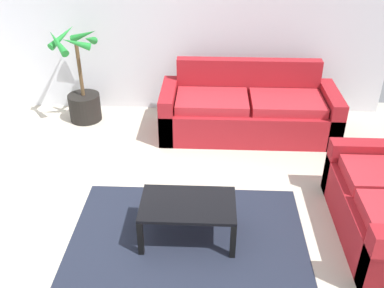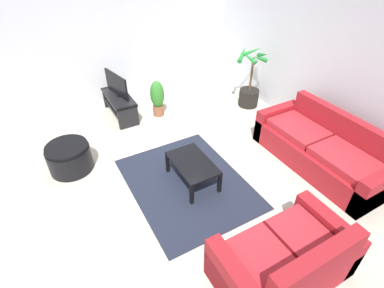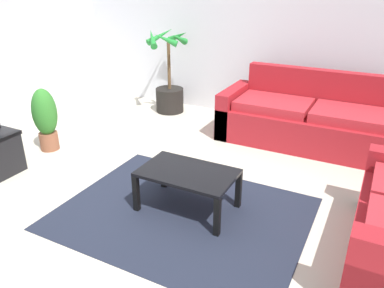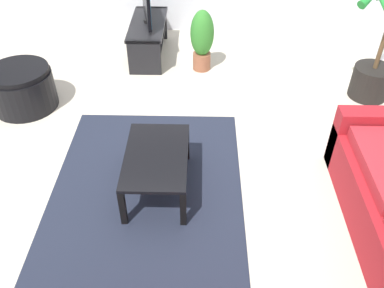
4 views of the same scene
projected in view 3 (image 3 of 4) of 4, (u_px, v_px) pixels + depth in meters
The scene contains 7 objects.
ground_plane at pixel (142, 209), 3.58m from camera, with size 6.60×6.60×0.00m, color beige.
wall_back at pixel (255, 25), 5.46m from camera, with size 6.00×0.06×2.70m, color silver.
couch_main at pixel (311, 121), 4.86m from camera, with size 2.27×0.90×0.90m.
coffee_table at pixel (188, 177), 3.45m from camera, with size 0.86×0.54×0.39m.
area_rug at pixel (183, 213), 3.50m from camera, with size 2.20×1.70×0.01m, color #1E2333.
potted_palm at pixel (169, 86), 5.98m from camera, with size 0.65×0.72×1.29m.
potted_plant_small at pixel (45, 118), 4.64m from camera, with size 0.30×0.30×0.78m.
Camera 3 is at (1.81, -2.46, 2.01)m, focal length 35.56 mm.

